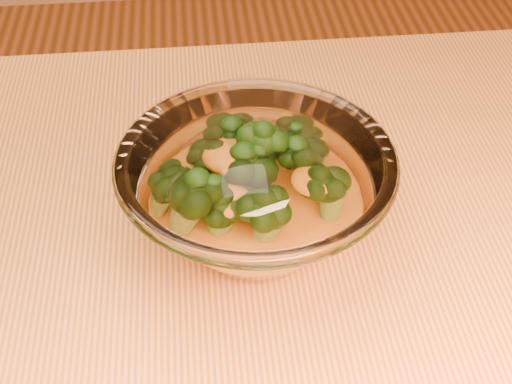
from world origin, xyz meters
TOP-DOWN VIEW (x-y plane):
  - glass_bowl at (0.08, 0.08)m, footprint 0.22×0.22m
  - cheese_sauce at (0.08, 0.08)m, footprint 0.12×0.12m
  - broccoli_heap at (0.08, 0.09)m, footprint 0.15×0.13m

SIDE VIEW (x-z plane):
  - cheese_sauce at x=0.08m, z-range 0.76..0.80m
  - glass_bowl at x=0.08m, z-range 0.75..0.85m
  - broccoli_heap at x=0.08m, z-range 0.78..0.85m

